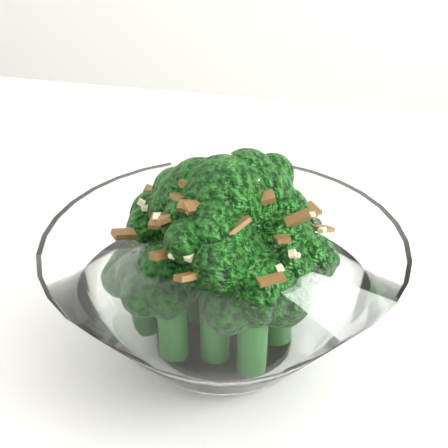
# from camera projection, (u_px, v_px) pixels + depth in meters

# --- Properties ---
(table) EXTENTS (1.20, 0.80, 0.75)m
(table) POSITION_uv_depth(u_px,v_px,m) (113.00, 346.00, 0.56)
(table) COLOR white
(table) RESTS_ON ground
(broccoli_dish) EXTENTS (0.22, 0.22, 0.14)m
(broccoli_dish) POSITION_uv_depth(u_px,v_px,m) (224.00, 278.00, 0.43)
(broccoli_dish) COLOR white
(broccoli_dish) RESTS_ON table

